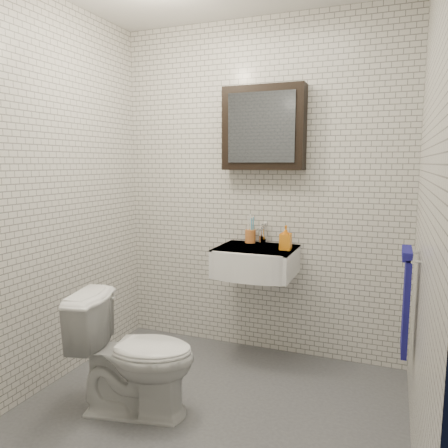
# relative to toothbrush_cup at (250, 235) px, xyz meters

# --- Properties ---
(ground) EXTENTS (2.20, 2.00, 0.01)m
(ground) POSITION_rel_toothbrush_cup_xyz_m (0.05, -0.94, -0.90)
(ground) COLOR #4A4C51
(ground) RESTS_ON ground
(room_shell) EXTENTS (2.22, 2.02, 2.51)m
(room_shell) POSITION_rel_toothbrush_cup_xyz_m (0.05, -0.94, 0.56)
(room_shell) COLOR silver
(room_shell) RESTS_ON ground
(washbasin) EXTENTS (0.55, 0.50, 0.20)m
(washbasin) POSITION_rel_toothbrush_cup_xyz_m (0.10, -0.21, -0.15)
(washbasin) COLOR white
(washbasin) RESTS_ON room_shell
(faucet) EXTENTS (0.06, 0.20, 0.15)m
(faucet) POSITION_rel_toothbrush_cup_xyz_m (0.10, -0.01, 0.01)
(faucet) COLOR silver
(faucet) RESTS_ON washbasin
(mirror_cabinet) EXTENTS (0.60, 0.15, 0.60)m
(mirror_cabinet) POSITION_rel_toothbrush_cup_xyz_m (0.10, -0.01, 0.79)
(mirror_cabinet) COLOR black
(mirror_cabinet) RESTS_ON room_shell
(towel_rail) EXTENTS (0.09, 0.30, 0.58)m
(towel_rail) POSITION_rel_toothbrush_cup_xyz_m (1.09, -0.59, -0.18)
(towel_rail) COLOR silver
(towel_rail) RESTS_ON room_shell
(toothbrush_cup) EXTENTS (0.10, 0.10, 0.22)m
(toothbrush_cup) POSITION_rel_toothbrush_cup_xyz_m (0.00, 0.00, 0.00)
(toothbrush_cup) COLOR #CD7333
(toothbrush_cup) RESTS_ON washbasin
(soap_bottle) EXTENTS (0.08, 0.08, 0.17)m
(soap_bottle) POSITION_rel_toothbrush_cup_xyz_m (0.31, -0.17, 0.03)
(soap_bottle) COLOR orange
(soap_bottle) RESTS_ON washbasin
(toilet) EXTENTS (0.76, 0.53, 0.71)m
(toilet) POSITION_rel_toothbrush_cup_xyz_m (-0.35, -1.07, -0.55)
(toilet) COLOR white
(toilet) RESTS_ON ground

